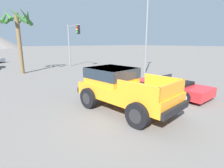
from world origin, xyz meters
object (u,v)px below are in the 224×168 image
at_px(street_lamp_post, 147,17).
at_px(traffic_light_main, 73,37).
at_px(orange_pickup_truck, 121,86).
at_px(palm_tree_tall, 18,25).
at_px(red_convertible_car, 171,87).

bearing_deg(street_lamp_post, traffic_light_main, 113.14).
bearing_deg(orange_pickup_truck, street_lamp_post, 28.06).
height_order(orange_pickup_truck, palm_tree_tall, palm_tree_tall).
xyz_separation_m(red_convertible_car, palm_tree_tall, (-5.23, 12.90, 4.04)).
bearing_deg(palm_tree_tall, traffic_light_main, 9.55).
distance_m(orange_pickup_truck, traffic_light_main, 14.66).
bearing_deg(red_convertible_car, palm_tree_tall, 108.73).
relative_size(traffic_light_main, palm_tree_tall, 0.85).
distance_m(red_convertible_car, street_lamp_post, 8.43).
xyz_separation_m(orange_pickup_truck, street_lamp_post, (7.74, 5.62, 4.10)).
xyz_separation_m(orange_pickup_truck, red_convertible_car, (3.68, -0.07, -0.61)).
distance_m(red_convertible_car, palm_tree_tall, 14.50).
height_order(traffic_light_main, street_lamp_post, street_lamp_post).
relative_size(orange_pickup_truck, red_convertible_car, 1.14).
relative_size(orange_pickup_truck, traffic_light_main, 0.97).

